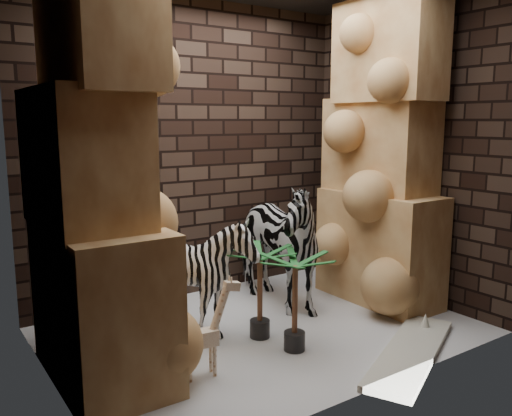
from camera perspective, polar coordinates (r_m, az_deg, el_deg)
floor at (r=4.68m, az=0.87°, el=-13.17°), size 3.50×3.50×0.00m
wall_back at (r=5.40m, az=-6.84°, el=6.21°), size 3.50×0.00×3.50m
wall_front at (r=3.39m, az=13.27°, el=4.07°), size 3.50×0.00×3.50m
wall_left at (r=3.61m, az=-22.40°, el=3.92°), size 0.00×3.00×3.00m
wall_right at (r=5.53m, az=15.96°, el=5.99°), size 0.00×3.00×3.00m
rock_pillar_left at (r=3.70m, az=-17.10°, el=4.34°), size 0.68×1.30×3.00m
rock_pillar_right at (r=5.28m, az=13.65°, el=5.94°), size 0.58×1.25×3.00m
zebra_right at (r=5.06m, az=1.54°, el=-2.60°), size 0.70×1.27×1.49m
zebra_left at (r=4.43m, az=-6.22°, el=-7.91°), size 1.19×1.30×0.96m
giraffe_toy at (r=3.79m, az=-6.12°, el=-12.90°), size 0.39×0.17×0.73m
palm_front at (r=4.41m, az=0.42°, el=-9.17°), size 0.36×0.36×0.79m
palm_back at (r=4.18m, az=4.26°, el=-10.21°), size 0.36×0.36×0.79m
surfboard at (r=4.39m, az=16.50°, el=-14.84°), size 1.50×0.99×0.05m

